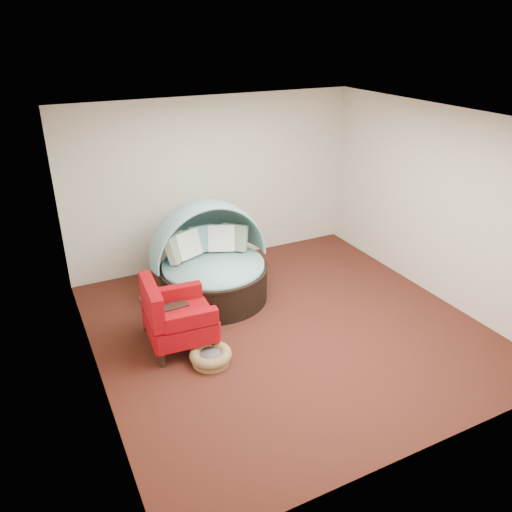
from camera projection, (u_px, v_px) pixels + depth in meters
name	position (u px, v px, depth m)	size (l,w,h in m)	color
floor	(286.00, 327.00, 6.89)	(5.00, 5.00, 0.00)	#4B2115
wall_back	(215.00, 182.00, 8.32)	(5.00, 5.00, 0.00)	beige
wall_front	(434.00, 334.00, 4.26)	(5.00, 5.00, 0.00)	beige
wall_left	(84.00, 273.00, 5.29)	(5.00, 5.00, 0.00)	beige
wall_right	(437.00, 204.00, 7.30)	(5.00, 5.00, 0.00)	beige
ceiling	(292.00, 120.00, 5.70)	(5.00, 5.00, 0.00)	white
canopy_daybed	(211.00, 254.00, 7.42)	(1.75, 1.63, 1.48)	black
pet_basket	(211.00, 356.00, 6.13)	(0.69, 0.69, 0.18)	brown
red_armchair	(175.00, 317.00, 6.28)	(0.89, 0.89, 0.98)	black
side_table	(164.00, 313.00, 6.61)	(0.55, 0.55, 0.50)	black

